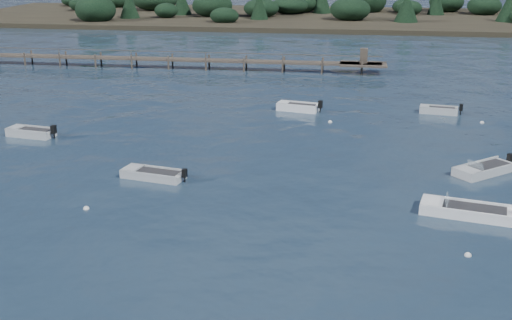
% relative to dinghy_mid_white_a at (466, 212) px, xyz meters
% --- Properties ---
extents(ground, '(400.00, 400.00, 0.00)m').
position_rel_dinghy_mid_white_a_xyz_m(ground, '(-8.85, 50.26, -0.15)').
color(ground, '#162534').
rests_on(ground, ground).
extents(dinghy_mid_white_a, '(5.01, 2.65, 1.15)m').
position_rel_dinghy_mid_white_a_xyz_m(dinghy_mid_white_a, '(0.00, 0.00, 0.00)').
color(dinghy_mid_white_a, white).
rests_on(dinghy_mid_white_a, ground).
extents(dinghy_mid_white_b, '(4.18, 3.90, 1.12)m').
position_rel_dinghy_mid_white_a_xyz_m(dinghy_mid_white_b, '(2.14, 6.79, -0.00)').
color(dinghy_mid_white_b, '#A1A6A8').
rests_on(dinghy_mid_white_b, ground).
extents(tender_far_grey_b, '(3.46, 1.66, 1.16)m').
position_rel_dinghy_mid_white_a_xyz_m(tender_far_grey_b, '(1.16, 21.46, 0.02)').
color(tender_far_grey_b, '#A1A6A8').
rests_on(tender_far_grey_b, ground).
extents(dinghy_mid_grey, '(4.14, 2.12, 1.03)m').
position_rel_dinghy_mid_white_a_xyz_m(dinghy_mid_grey, '(-17.50, 2.99, -0.01)').
color(dinghy_mid_grey, '#A1A6A8').
rests_on(dinghy_mid_grey, ground).
extents(tender_far_white, '(3.88, 2.05, 1.30)m').
position_rel_dinghy_mid_white_a_xyz_m(tender_far_white, '(-10.41, 20.67, 0.03)').
color(tender_far_white, white).
rests_on(tender_far_white, ground).
extents(tender_far_grey, '(3.88, 1.91, 1.23)m').
position_rel_dinghy_mid_white_a_xyz_m(tender_far_grey, '(-28.88, 10.24, 0.02)').
color(tender_far_grey, '#A1A6A8').
rests_on(tender_far_grey, ground).
extents(buoy_b, '(0.32, 0.32, 0.32)m').
position_rel_dinghy_mid_white_a_xyz_m(buoy_b, '(-0.64, -4.71, -0.15)').
color(buoy_b, silver).
rests_on(buoy_b, ground).
extents(buoy_c, '(0.32, 0.32, 0.32)m').
position_rel_dinghy_mid_white_a_xyz_m(buoy_c, '(-19.58, -2.10, -0.15)').
color(buoy_c, silver).
rests_on(buoy_c, ground).
extents(buoy_e, '(0.32, 0.32, 0.32)m').
position_rel_dinghy_mid_white_a_xyz_m(buoy_e, '(-7.58, 17.30, -0.15)').
color(buoy_e, silver).
rests_on(buoy_e, ground).
extents(buoy_extra_a, '(0.32, 0.32, 0.32)m').
position_rel_dinghy_mid_white_a_xyz_m(buoy_extra_a, '(4.15, 18.84, -0.15)').
color(buoy_extra_a, silver).
rests_on(buoy_extra_a, ground).
extents(jetty, '(64.50, 3.20, 3.40)m').
position_rel_dinghy_mid_white_a_xyz_m(jetty, '(-30.59, 38.26, 0.84)').
color(jetty, '#483F35').
rests_on(jetty, ground).
extents(far_headland, '(190.00, 40.00, 5.80)m').
position_rel_dinghy_mid_white_a_xyz_m(far_headland, '(16.15, 90.26, 1.82)').
color(far_headland, black).
rests_on(far_headland, ground).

